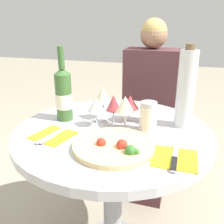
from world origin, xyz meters
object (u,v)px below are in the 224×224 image
at_px(wine_bottle, 64,94).
at_px(tall_carafe, 186,89).
at_px(dining_table, 113,156).
at_px(chair_behind_diner, 150,120).
at_px(seated_diner, 148,118).
at_px(pizza_large, 114,146).

bearing_deg(wine_bottle, tall_carafe, 8.61).
bearing_deg(dining_table, chair_behind_diner, 86.18).
bearing_deg(seated_diner, chair_behind_diner, -90.00).
xyz_separation_m(dining_table, tall_carafe, (0.29, 0.12, 0.31)).
relative_size(dining_table, seated_diner, 0.73).
bearing_deg(pizza_large, wine_bottle, 145.31).
bearing_deg(pizza_large, chair_behind_diner, 90.26).
relative_size(dining_table, tall_carafe, 2.38).
distance_m(dining_table, seated_diner, 0.66).
relative_size(seated_diner, wine_bottle, 3.44).
bearing_deg(pizza_large, seated_diner, 90.31).
xyz_separation_m(chair_behind_diner, tall_carafe, (0.23, -0.68, 0.43)).
relative_size(pizza_large, tall_carafe, 0.85).
height_order(chair_behind_diner, pizza_large, chair_behind_diner).
bearing_deg(seated_diner, tall_carafe, 113.93).
xyz_separation_m(seated_diner, tall_carafe, (0.23, -0.53, 0.36)).
xyz_separation_m(dining_table, pizza_large, (0.06, -0.17, 0.15)).
distance_m(pizza_large, tall_carafe, 0.41).
bearing_deg(seated_diner, dining_table, 85.30).
height_order(chair_behind_diner, wine_bottle, wine_bottle).
bearing_deg(chair_behind_diner, pizza_large, 90.26).
distance_m(dining_table, chair_behind_diner, 0.81).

